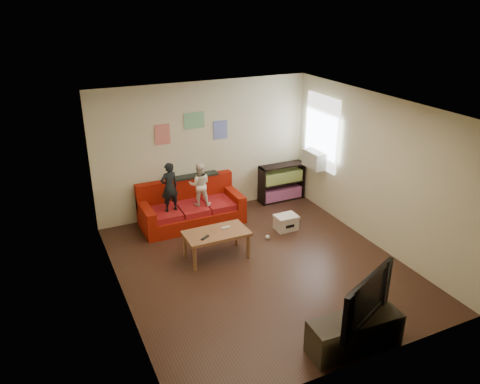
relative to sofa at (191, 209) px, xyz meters
name	(u,v)px	position (x,y,z in m)	size (l,w,h in m)	color
room_shell	(262,192)	(0.49, -2.06, 1.06)	(4.52, 5.02, 2.72)	#3B2317
sofa	(191,209)	(0.00, 0.00, 0.00)	(1.99, 0.92, 0.88)	#941708
child_a	(169,187)	(-0.45, -0.17, 0.60)	(0.35, 0.23, 0.96)	black
child_b	(200,184)	(0.15, -0.17, 0.56)	(0.42, 0.33, 0.86)	#F0E4CE
coffee_table	(216,236)	(-0.05, -1.48, 0.13)	(1.09, 0.60, 0.49)	brown
remote	(205,238)	(-0.30, -1.60, 0.21)	(0.18, 0.05, 0.02)	black
game_controller	(226,228)	(0.15, -1.43, 0.21)	(0.15, 0.04, 0.03)	silver
bookshelf	(281,184)	(2.19, 0.21, 0.07)	(1.02, 0.31, 0.82)	black
window	(322,132)	(2.71, -0.41, 1.35)	(0.04, 1.08, 1.48)	white
ac_unit	(315,159)	(2.59, -0.41, 0.79)	(0.28, 0.55, 0.35)	#B7B2A3
artwork_left	(162,134)	(-0.36, 0.42, 1.46)	(0.30, 0.01, 0.40)	#D87266
artwork_center	(194,121)	(0.29, 0.42, 1.66)	(0.42, 0.01, 0.32)	#72B27F
artwork_right	(220,130)	(0.84, 0.42, 1.41)	(0.30, 0.01, 0.38)	#727FCC
file_box	(286,222)	(1.56, -1.08, -0.14)	(0.43, 0.33, 0.29)	beige
tv_stand	(354,333)	(0.69, -4.31, -0.06)	(1.24, 0.41, 0.46)	#30281B
television	(359,296)	(0.69, -4.31, 0.50)	(1.16, 0.15, 0.67)	black
tissue	(268,237)	(1.05, -1.29, -0.25)	(0.09, 0.09, 0.09)	beige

